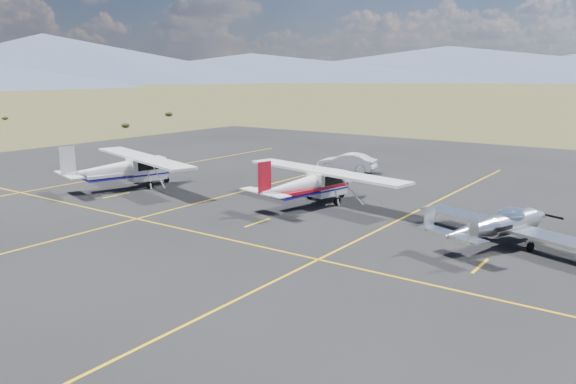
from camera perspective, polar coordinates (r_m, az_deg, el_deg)
ground at (r=26.86m, az=13.67°, el=-4.14°), size 1600.00×1600.00×0.00m
apron at (r=30.04m, az=1.21°, el=-2.08°), size 72.00×72.00×0.02m
aircraft_low_wing at (r=25.67m, az=20.72°, el=-3.15°), size 6.65×8.94×1.97m
aircraft_cessna at (r=31.48m, az=2.36°, el=0.92°), size 7.02×11.26×2.84m
aircraft_plain at (r=37.59m, az=-16.11°, el=2.37°), size 7.89×11.70×2.98m
sedan at (r=42.35m, az=6.01°, el=2.98°), size 2.29×4.52×1.42m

